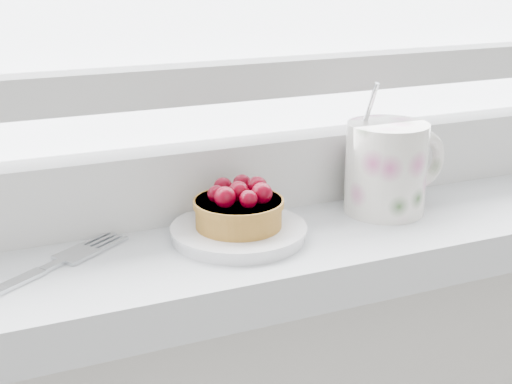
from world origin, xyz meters
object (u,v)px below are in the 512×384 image
raspberry_tart (239,207)px  fork (24,279)px  saucer (239,232)px  floral_mug (388,166)px

raspberry_tart → fork: 0.19m
fork → saucer: bearing=4.1°
saucer → fork: saucer is taller
floral_mug → fork: (-0.35, -0.02, -0.05)m
raspberry_tart → fork: size_ratio=0.43×
floral_mug → raspberry_tart: bearing=-177.1°
raspberry_tart → fork: bearing=-175.9°
saucer → floral_mug: bearing=2.9°
floral_mug → fork: size_ratio=0.68×
saucer → raspberry_tart: raspberry_tart is taller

